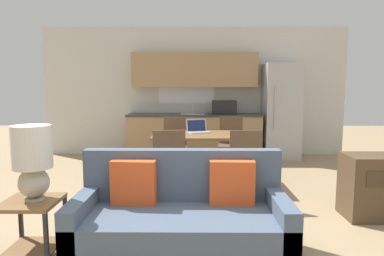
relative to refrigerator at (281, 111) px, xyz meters
name	(u,v)px	position (x,y,z in m)	size (l,w,h in m)	color
wall_back	(195,92)	(-1.77, 0.38, 0.39)	(6.40, 0.07, 2.70)	silver
kitchen_counter	(195,117)	(-1.75, 0.08, -0.12)	(2.74, 0.65, 2.15)	tan
refrigerator	(281,111)	(0.00, 0.00, 0.00)	(0.70, 0.69, 1.92)	#B7BABC
dining_table	(204,138)	(-1.63, -1.97, -0.26)	(1.49, 0.86, 0.77)	brown
couch	(182,216)	(-1.88, -4.10, -0.62)	(1.81, 0.80, 0.89)	#3D2D1E
side_table	(33,221)	(-3.12, -4.25, -0.61)	(0.44, 0.44, 0.53)	brown
table_lamp	(33,158)	(-3.10, -4.22, -0.08)	(0.32, 0.32, 0.62)	#B2A893
dining_chair_near_right	(244,162)	(-1.14, -2.73, -0.44)	(0.45, 0.45, 0.94)	brown
dining_chair_far_left	(175,142)	(-2.10, -1.15, -0.44)	(0.42, 0.42, 0.94)	brown
dining_chair_far_right	(231,142)	(-1.14, -1.15, -0.44)	(0.47, 0.47, 0.94)	brown
dining_chair_near_left	(169,162)	(-2.09, -2.73, -0.44)	(0.48, 0.48, 0.94)	brown
laptop	(198,129)	(-1.71, -1.80, -0.15)	(0.39, 0.35, 0.20)	#B7BABC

